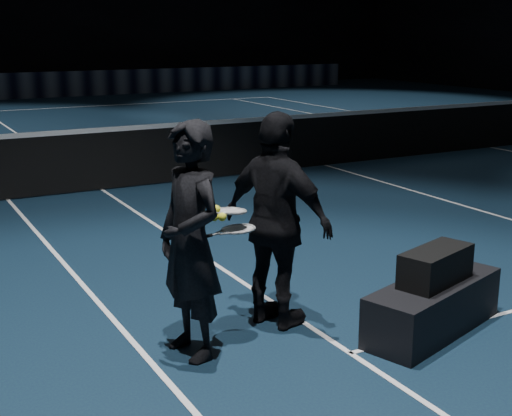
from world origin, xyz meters
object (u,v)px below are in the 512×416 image
at_px(player_a, 190,241).
at_px(player_b, 277,222).
at_px(racket_bag, 436,266).
at_px(racket_lower, 238,229).
at_px(racket_upper, 230,211).
at_px(tennis_balls, 218,215).
at_px(player_bench, 433,307).

bearing_deg(player_a, player_b, 92.34).
bearing_deg(racket_bag, racket_lower, 137.34).
bearing_deg(player_a, racket_upper, 98.05).
bearing_deg(tennis_balls, racket_bag, -20.71).
distance_m(racket_bag, player_b, 1.31).
relative_size(racket_upper, tennis_balls, 5.67).
bearing_deg(racket_lower, tennis_balls, 178.53).
bearing_deg(racket_bag, player_bench, 0.00).
xyz_separation_m(racket_lower, racket_upper, (-0.06, 0.03, 0.14)).
xyz_separation_m(player_a, tennis_balls, (0.25, 0.06, 0.16)).
height_order(player_a, tennis_balls, player_a).
bearing_deg(racket_lower, player_bench, -36.11).
bearing_deg(player_bench, player_a, 145.16).
bearing_deg(racket_upper, racket_bag, -40.21).
height_order(player_a, racket_upper, player_a).
distance_m(player_bench, player_a, 2.06).
xyz_separation_m(player_bench, racket_upper, (-1.48, 0.68, 0.83)).
xyz_separation_m(player_a, racket_lower, (0.44, 0.09, 0.01)).
distance_m(player_bench, racket_upper, 1.83).
bearing_deg(racket_bag, racket_upper, 137.24).
xyz_separation_m(player_a, racket_upper, (0.38, 0.12, 0.16)).
xyz_separation_m(racket_bag, racket_lower, (-1.43, 0.65, 0.34)).
distance_m(racket_lower, racket_upper, 0.16).
bearing_deg(player_b, player_bench, -147.40).
distance_m(racket_lower, tennis_balls, 0.24).
distance_m(player_b, tennis_balls, 0.62).
relative_size(racket_lower, racket_upper, 1.00).
xyz_separation_m(player_bench, player_b, (-1.04, 0.73, 0.67)).
distance_m(racket_upper, tennis_balls, 0.15).
relative_size(racket_bag, racket_upper, 1.03).
distance_m(player_b, racket_upper, 0.48).
bearing_deg(player_a, player_bench, 64.05).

